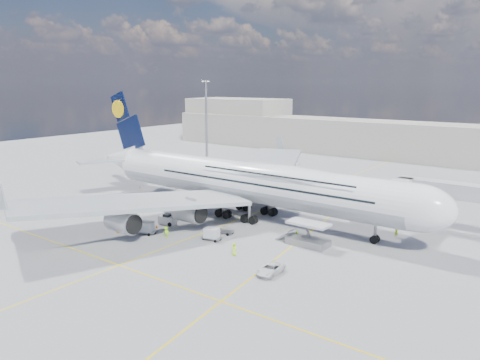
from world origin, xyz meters
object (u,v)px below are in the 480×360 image
Objects in this scene: dolly_row_b at (146,227)px; service_van at (270,269)px; cone_wing_right_outer at (118,231)px; cone_wing_left_outer at (271,187)px; crew_wing at (138,226)px; crew_tug at (166,232)px; cone_wing_right_inner at (157,226)px; dolly_row_c at (171,211)px; dolly_nose_near at (212,234)px; jet_bridge at (429,192)px; cone_wing_left_inner at (266,198)px; airliner at (248,181)px; dolly_back at (113,220)px; light_mast at (206,123)px; dolly_nose_far at (224,231)px; cargo_loader at (307,237)px; dolly_row_a at (116,202)px; crew_nose at (396,232)px; cone_tail at (140,187)px; catering_truck_outer at (292,171)px; baggage_tug at (167,220)px; crew_van at (234,249)px; crew_loader at (296,236)px.

dolly_row_b is 0.77× the size of service_van.
cone_wing_left_outer is at bearing 86.98° from cone_wing_right_outer.
crew_wing is (-27.66, 1.40, 0.34)m from service_van.
cone_wing_right_inner is (-5.20, 2.74, -0.69)m from crew_tug.
service_van is 8.90× the size of cone_wing_left_outer.
dolly_row_c is 1.79× the size of crew_tug.
dolly_nose_near is 6.22× the size of cone_wing_left_outer.
cone_wing_left_inner is at bearing 175.88° from jet_bridge.
cone_wing_right_outer is at bearing -119.35° from airliner.
airliner is 39.42× the size of crew_wing.
cone_wing_left_outer is (7.88, 39.93, -0.06)m from dolly_back.
dolly_back is (22.89, -52.40, -12.88)m from light_mast.
crew_wing reaches higher than dolly_nose_far.
jet_bridge reaches higher than dolly_row_b.
cargo_loader is 12.97m from service_van.
dolly_row_b is 10.33m from dolly_row_c.
cone_wing_right_outer is at bearing -142.35° from jet_bridge.
jet_bridge is 58.77m from dolly_row_a.
cone_wing_right_outer reaches higher than cone_wing_right_inner.
cargo_loader is 41.49m from dolly_row_a.
light_mast is at bearing 107.53° from crew_nose.
cone_wing_right_outer is 1.20× the size of cone_tail.
service_van is (58.48, -54.96, -12.54)m from light_mast.
airliner reaches higher than cone_wing_right_outer.
dolly_nose_far is 5.67× the size of cone_wing_right_outer.
cargo_loader is 52.34m from catering_truck_outer.
catering_truck_outer is at bearing 98.07° from dolly_row_c.
dolly_back is at bearing -117.55° from dolly_row_c.
airliner is 153.23× the size of cone_tail.
cone_wing_left_outer is at bearing 117.64° from cone_wing_left_inner.
dolly_row_b is 1.11× the size of baggage_tug.
crew_tug is at bearing 169.19° from crew_nose.
crew_tug is at bearing -100.49° from airliner.
crew_wing is (-12.16, -8.09, 0.65)m from dolly_nose_far.
dolly_nose_far is at bearing -21.09° from cone_tail.
dolly_row_a is 13.59m from dolly_row_c.
cone_wing_right_outer is (-22.02, -3.52, -0.65)m from crew_van.
crew_tug is 38.06m from cone_tail.
cone_wing_left_inner is (2.88, 31.76, -0.81)m from dolly_row_b.
service_van is 8.06× the size of cone_wing_right_inner.
dolly_nose_far is (2.72, -10.47, -6.51)m from airliner.
baggage_tug reaches higher than cone_wing_right_inner.
crew_van reaches higher than crew_nose.
cone_tail is (-17.14, 21.29, -0.07)m from dolly_back.
cone_wing_right_outer reaches higher than cone_tail.
crew_nose is 16.56m from crew_loader.
jet_bridge is at bearing 14.94° from dolly_row_b.
cone_tail is (-61.01, -0.94, -0.70)m from crew_nose.
cone_wing_right_inner reaches higher than cone_wing_left_outer.
dolly_row_c reaches higher than dolly_back.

